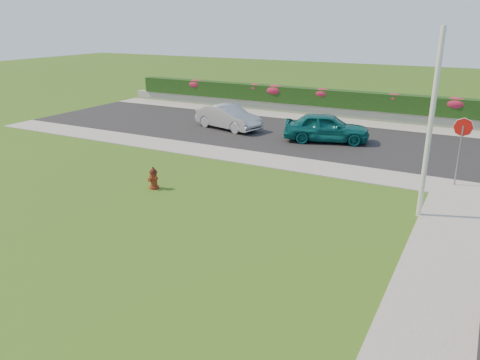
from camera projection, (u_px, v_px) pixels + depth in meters
The scene contains 18 objects.
ground at pixel (167, 245), 13.30m from camera, with size 120.00×120.00×0.00m, color black.
street_far at pixel (242, 129), 27.20m from camera, with size 26.00×8.00×0.04m, color black.
sidewalk_far at pixel (178, 147), 23.48m from camera, with size 24.00×2.00×0.04m, color gray.
curb_corner at pixel (460, 189), 17.68m from camera, with size 2.00×2.00×0.04m, color gray.
sidewalk_beyond at pixel (335, 120), 29.58m from camera, with size 34.00×2.00×0.04m, color gray.
retaining_wall at pixel (342, 112), 30.74m from camera, with size 34.00×0.40×0.60m, color gray.
hedge at pixel (343, 99), 30.55m from camera, with size 32.00×0.90×1.10m, color black.
fire_hydrant at pixel (154, 178), 17.64m from camera, with size 0.44×0.42×0.85m.
sedan_teal at pixel (326, 127), 24.21m from camera, with size 1.76×4.37×1.49m, color #0B5556.
sedan_silver at pixel (228, 117), 27.06m from camera, with size 1.45×4.17×1.37m, color #A2A5A9.
utility_pole at pixel (430, 127), 14.36m from camera, with size 0.16×0.16×5.92m, color silver.
stop_sign at pixel (462, 135), 17.43m from camera, with size 0.73×0.07×2.66m.
flower_clump_a at pixel (196, 84), 35.46m from camera, with size 1.37×0.88×0.69m, color #BC2042.
flower_clump_b at pixel (255, 88), 33.22m from camera, with size 1.13×0.73×0.57m, color #BC2042.
flower_clump_c at pixel (275, 90), 32.55m from camera, with size 1.46×0.94×0.73m, color #BC2042.
flower_clump_d at pixel (322, 93), 31.00m from camera, with size 1.30×0.84×0.65m, color #BC2042.
flower_clump_e at pixel (394, 98), 28.93m from camera, with size 1.12×0.72×0.56m, color #BC2042.
flower_clump_f at pixel (456, 103), 27.38m from camera, with size 1.42×0.92×0.71m, color #BC2042.
Camera 1 is at (7.47, -9.58, 6.09)m, focal length 35.00 mm.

